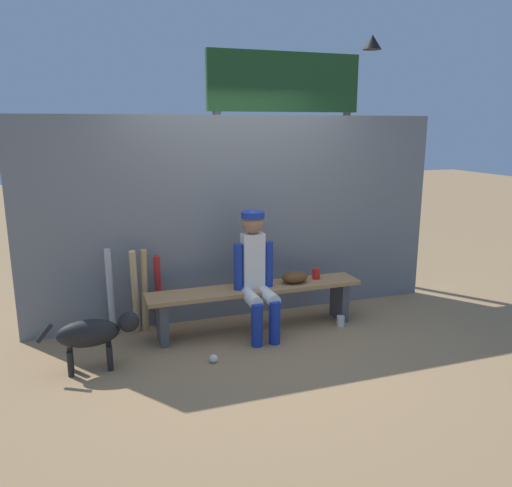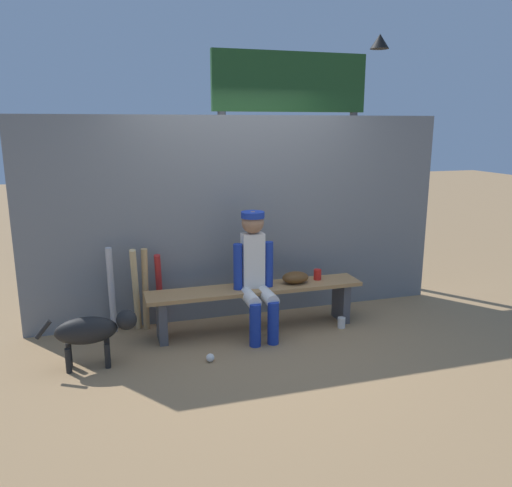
{
  "view_description": "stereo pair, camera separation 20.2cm",
  "coord_description": "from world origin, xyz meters",
  "px_view_note": "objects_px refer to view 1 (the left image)",
  "views": [
    {
      "loc": [
        -1.62,
        -4.65,
        2.07
      ],
      "look_at": [
        0.0,
        0.0,
        0.91
      ],
      "focal_mm": 35.81,
      "sensor_mm": 36.0,
      "label": 1
    },
    {
      "loc": [
        -1.43,
        -4.71,
        2.07
      ],
      "look_at": [
        0.0,
        0.0,
        0.91
      ],
      "focal_mm": 35.81,
      "sensor_mm": 36.0,
      "label": 2
    }
  ],
  "objects_px": {
    "dugout_bench": "(256,297)",
    "player_seated": "(256,270)",
    "bat_wood_tan": "(145,291)",
    "dog": "(95,333)",
    "bat_aluminum_red": "(158,292)",
    "baseball": "(214,358)",
    "bat_aluminum_silver": "(110,293)",
    "baseball_glove": "(295,277)",
    "bat_wood_natural": "(135,292)",
    "cup_on_bench": "(316,274)",
    "scoreboard": "(290,111)",
    "cup_on_ground": "(341,321)"
  },
  "relations": [
    {
      "from": "dugout_bench",
      "to": "player_seated",
      "type": "relative_size",
      "value": 1.79
    },
    {
      "from": "bat_wood_tan",
      "to": "bat_aluminum_red",
      "type": "bearing_deg",
      "value": 17.75
    },
    {
      "from": "bat_wood_tan",
      "to": "bat_aluminum_silver",
      "type": "height_order",
      "value": "bat_aluminum_silver"
    },
    {
      "from": "baseball_glove",
      "to": "bat_aluminum_silver",
      "type": "relative_size",
      "value": 0.31
    },
    {
      "from": "bat_wood_natural",
      "to": "baseball",
      "type": "xyz_separation_m",
      "value": [
        0.57,
        -0.87,
        -0.41
      ]
    },
    {
      "from": "bat_wood_natural",
      "to": "scoreboard",
      "type": "relative_size",
      "value": 0.28
    },
    {
      "from": "baseball",
      "to": "cup_on_bench",
      "type": "xyz_separation_m",
      "value": [
        1.3,
        0.63,
        0.48
      ]
    },
    {
      "from": "bat_wood_tan",
      "to": "cup_on_bench",
      "type": "relative_size",
      "value": 7.89
    },
    {
      "from": "baseball_glove",
      "to": "dog",
      "type": "bearing_deg",
      "value": -169.35
    },
    {
      "from": "baseball_glove",
      "to": "bat_wood_tan",
      "type": "xyz_separation_m",
      "value": [
        -1.5,
        0.31,
        -0.09
      ]
    },
    {
      "from": "bat_aluminum_silver",
      "to": "scoreboard",
      "type": "height_order",
      "value": "scoreboard"
    },
    {
      "from": "bat_wood_tan",
      "to": "dog",
      "type": "bearing_deg",
      "value": -126.37
    },
    {
      "from": "player_seated",
      "to": "bat_aluminum_silver",
      "type": "height_order",
      "value": "player_seated"
    },
    {
      "from": "dugout_bench",
      "to": "cup_on_ground",
      "type": "height_order",
      "value": "dugout_bench"
    },
    {
      "from": "cup_on_ground",
      "to": "bat_wood_tan",
      "type": "bearing_deg",
      "value": 164.99
    },
    {
      "from": "baseball_glove",
      "to": "bat_wood_natural",
      "type": "bearing_deg",
      "value": 169.61
    },
    {
      "from": "dugout_bench",
      "to": "scoreboard",
      "type": "relative_size",
      "value": 0.7
    },
    {
      "from": "dugout_bench",
      "to": "bat_wood_tan",
      "type": "relative_size",
      "value": 2.55
    },
    {
      "from": "cup_on_ground",
      "to": "scoreboard",
      "type": "relative_size",
      "value": 0.03
    },
    {
      "from": "scoreboard",
      "to": "dog",
      "type": "distance_m",
      "value": 3.67
    },
    {
      "from": "bat_wood_natural",
      "to": "cup_on_ground",
      "type": "xyz_separation_m",
      "value": [
        2.04,
        -0.5,
        -0.39
      ]
    },
    {
      "from": "player_seated",
      "to": "baseball",
      "type": "xyz_separation_m",
      "value": [
        -0.57,
        -0.47,
        -0.63
      ]
    },
    {
      "from": "bat_aluminum_red",
      "to": "bat_aluminum_silver",
      "type": "height_order",
      "value": "bat_aluminum_silver"
    },
    {
      "from": "bat_aluminum_silver",
      "to": "cup_on_ground",
      "type": "xyz_separation_m",
      "value": [
        2.27,
        -0.54,
        -0.4
      ]
    },
    {
      "from": "dugout_bench",
      "to": "bat_wood_tan",
      "type": "xyz_separation_m",
      "value": [
        -1.08,
        0.31,
        0.08
      ]
    },
    {
      "from": "bat_aluminum_silver",
      "to": "scoreboard",
      "type": "distance_m",
      "value": 3.18
    },
    {
      "from": "cup_on_bench",
      "to": "scoreboard",
      "type": "bearing_deg",
      "value": 79.14
    },
    {
      "from": "player_seated",
      "to": "dog",
      "type": "distance_m",
      "value": 1.61
    },
    {
      "from": "baseball_glove",
      "to": "bat_wood_natural",
      "type": "distance_m",
      "value": 1.62
    },
    {
      "from": "bat_aluminum_red",
      "to": "bat_wood_tan",
      "type": "xyz_separation_m",
      "value": [
        -0.14,
        -0.05,
        0.04
      ]
    },
    {
      "from": "baseball_glove",
      "to": "cup_on_ground",
      "type": "height_order",
      "value": "baseball_glove"
    },
    {
      "from": "player_seated",
      "to": "bat_aluminum_silver",
      "type": "distance_m",
      "value": 1.46
    },
    {
      "from": "player_seated",
      "to": "bat_aluminum_red",
      "type": "bearing_deg",
      "value": 152.74
    },
    {
      "from": "scoreboard",
      "to": "dog",
      "type": "xyz_separation_m",
      "value": [
        -2.55,
        -1.85,
        -1.89
      ]
    },
    {
      "from": "baseball_glove",
      "to": "bat_wood_tan",
      "type": "distance_m",
      "value": 1.53
    },
    {
      "from": "scoreboard",
      "to": "bat_aluminum_silver",
      "type": "bearing_deg",
      "value": -154.23
    },
    {
      "from": "bat_aluminum_red",
      "to": "cup_on_ground",
      "type": "xyz_separation_m",
      "value": [
        1.8,
        -0.57,
        -0.34
      ]
    },
    {
      "from": "bat_wood_tan",
      "to": "scoreboard",
      "type": "bearing_deg",
      "value": 29.69
    },
    {
      "from": "bat_aluminum_red",
      "to": "cup_on_ground",
      "type": "bearing_deg",
      "value": -17.48
    },
    {
      "from": "dugout_bench",
      "to": "cup_on_ground",
      "type": "distance_m",
      "value": 0.94
    },
    {
      "from": "bat_wood_tan",
      "to": "dog",
      "type": "xyz_separation_m",
      "value": [
        -0.51,
        -0.69,
        -0.1
      ]
    },
    {
      "from": "cup_on_ground",
      "to": "cup_on_bench",
      "type": "distance_m",
      "value": 0.56
    },
    {
      "from": "bat_wood_tan",
      "to": "bat_wood_natural",
      "type": "relative_size",
      "value": 0.97
    },
    {
      "from": "bat_aluminum_red",
      "to": "baseball",
      "type": "height_order",
      "value": "bat_aluminum_red"
    },
    {
      "from": "player_seated",
      "to": "bat_wood_tan",
      "type": "bearing_deg",
      "value": 158.18
    },
    {
      "from": "bat_wood_tan",
      "to": "cup_on_bench",
      "type": "bearing_deg",
      "value": -8.42
    },
    {
      "from": "baseball",
      "to": "dugout_bench",
      "type": "bearing_deg",
      "value": 43.99
    },
    {
      "from": "bat_wood_tan",
      "to": "bat_aluminum_silver",
      "type": "xyz_separation_m",
      "value": [
        -0.33,
        0.02,
        0.02
      ]
    },
    {
      "from": "bat_wood_natural",
      "to": "cup_on_ground",
      "type": "distance_m",
      "value": 2.13
    },
    {
      "from": "bat_wood_tan",
      "to": "bat_wood_natural",
      "type": "height_order",
      "value": "bat_wood_natural"
    }
  ]
}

